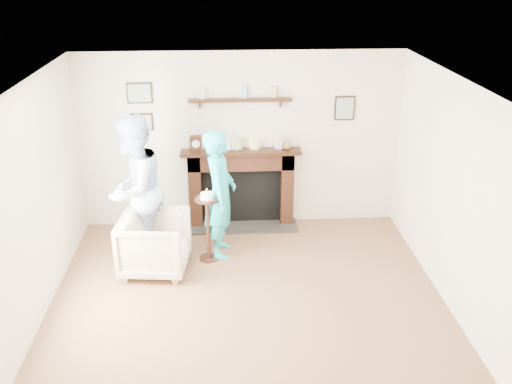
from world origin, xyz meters
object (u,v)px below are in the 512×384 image
armchair (157,270)px  woman (221,252)px  man (140,256)px  pedestal_table (208,216)px

armchair → woman: bearing=-57.8°
man → woman: 1.07m
woman → pedestal_table: 0.65m
pedestal_table → armchair: bearing=-159.6°
man → armchair: bearing=59.5°
pedestal_table → woman: bearing=43.6°
man → woman: bearing=116.1°
armchair → man: 0.43m
armchair → woman: 0.90m
man → pedestal_table: (0.91, -0.11, 0.61)m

